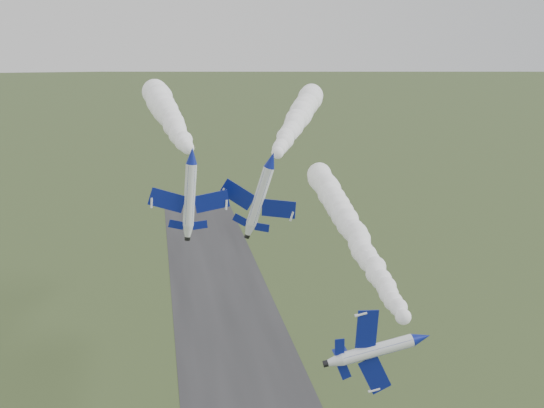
{
  "coord_description": "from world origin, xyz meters",
  "views": [
    {
      "loc": [
        -13.61,
        -56.53,
        61.75
      ],
      "look_at": [
        0.84,
        18.35,
        40.15
      ],
      "focal_mm": 40.0,
      "sensor_mm": 36.0,
      "label": 1
    }
  ],
  "objects": [
    {
      "name": "smoke_trail_jet_lead",
      "position": [
        14.41,
        26.18,
        33.57
      ],
      "size": [
        6.29,
        55.13,
        4.59
      ],
      "primitive_type": null,
      "rotation": [
        0.0,
        0.0,
        -0.03
      ],
      "color": "white"
    },
    {
      "name": "smoke_trail_jet_pair_left",
      "position": [
        -11.37,
        52.5,
        47.91
      ],
      "size": [
        7.66,
        55.71,
        5.56
      ],
      "primitive_type": null,
      "rotation": [
        0.0,
        0.0,
        0.04
      ],
      "color": "white"
    },
    {
      "name": "jet_pair_right",
      "position": [
        1.71,
        23.27,
        45.03
      ],
      "size": [
        10.63,
        12.86,
        4.21
      ],
      "rotation": [
        0.0,
        0.3,
        -0.34
      ],
      "color": "white"
    },
    {
      "name": "jet_pair_left",
      "position": [
        -9.14,
        21.89,
        46.28
      ],
      "size": [
        10.61,
        12.79,
        3.2
      ],
      "rotation": [
        0.0,
        0.09,
        0.04
      ],
      "color": "white"
    },
    {
      "name": "smoke_trail_jet_pair_right",
      "position": [
        12.91,
        54.43,
        46.47
      ],
      "size": [
        24.62,
        58.11,
        5.22
      ],
      "primitive_type": null,
      "rotation": [
        0.0,
        0.0,
        -0.34
      ],
      "color": "white"
    },
    {
      "name": "jet_lead",
      "position": [
        12.28,
        -4.12,
        31.37
      ],
      "size": [
        3.43,
        11.57,
        9.39
      ],
      "rotation": [
        0.0,
        1.37,
        -0.03
      ],
      "color": "white"
    }
  ]
}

